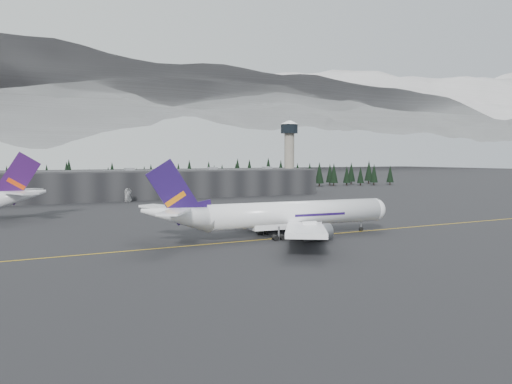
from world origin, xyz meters
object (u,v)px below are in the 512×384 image
gse_vehicle_a (128,200)px  gse_vehicle_b (187,198)px  jet_main (276,215)px  terminal (152,184)px  control_tower (289,148)px

gse_vehicle_a → gse_vehicle_b: bearing=-22.7°
jet_main → terminal: bearing=91.7°
terminal → gse_vehicle_b: size_ratio=34.26×
jet_main → gse_vehicle_a: jet_main is taller
terminal → gse_vehicle_a: size_ratio=27.86×
terminal → gse_vehicle_a: 25.54m
gse_vehicle_a → control_tower: bearing=-9.9°
gse_vehicle_b → terminal: bearing=-158.2°
terminal → jet_main: jet_main is taller
gse_vehicle_b → gse_vehicle_a: bearing=-95.6°
control_tower → gse_vehicle_a: 95.85m
gse_vehicle_a → terminal: bearing=28.1°
jet_main → control_tower: bearing=62.0°
control_tower → gse_vehicle_b: 71.85m
terminal → gse_vehicle_a: terminal is taller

